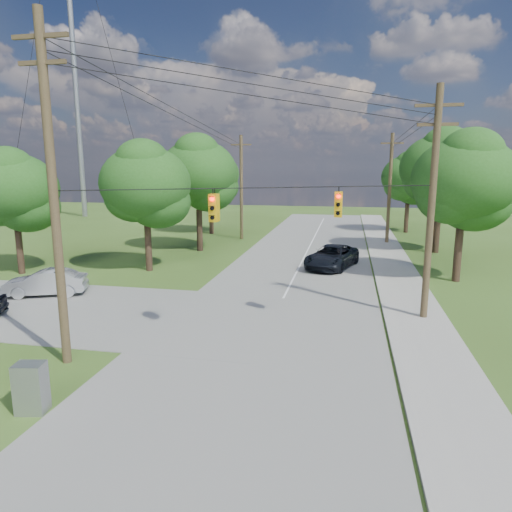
% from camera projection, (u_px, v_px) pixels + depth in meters
% --- Properties ---
extents(ground, '(140.00, 140.00, 0.00)m').
position_uv_depth(ground, '(183.00, 378.00, 15.37)').
color(ground, '#36501A').
rests_on(ground, ground).
extents(main_road, '(10.00, 100.00, 0.03)m').
position_uv_depth(main_road, '(267.00, 331.00, 19.79)').
color(main_road, gray).
rests_on(main_road, ground).
extents(sidewalk_east, '(2.60, 100.00, 0.12)m').
position_uv_depth(sidewalk_east, '(430.00, 341.00, 18.48)').
color(sidewalk_east, '#9D9B93').
rests_on(sidewalk_east, ground).
extents(pole_sw, '(2.00, 0.32, 12.00)m').
position_uv_depth(pole_sw, '(53.00, 190.00, 15.46)').
color(pole_sw, brown).
rests_on(pole_sw, ground).
extents(pole_ne, '(2.00, 0.32, 10.50)m').
position_uv_depth(pole_ne, '(432.00, 202.00, 20.29)').
color(pole_ne, brown).
rests_on(pole_ne, ground).
extents(pole_north_e, '(2.00, 0.32, 10.00)m').
position_uv_depth(pole_north_e, '(390.00, 188.00, 41.52)').
color(pole_north_e, brown).
rests_on(pole_north_e, ground).
extents(pole_north_w, '(2.00, 0.32, 10.00)m').
position_uv_depth(pole_north_w, '(241.00, 187.00, 44.23)').
color(pole_north_w, brown).
rests_on(pole_north_w, ground).
extents(power_lines, '(13.93, 29.62, 4.93)m').
position_uv_depth(power_lines, '(280.00, 126.00, 24.44)').
color(power_lines, black).
rests_on(power_lines, ground).
extents(traffic_signals, '(4.91, 3.27, 1.05)m').
position_uv_depth(traffic_signals, '(279.00, 205.00, 18.09)').
color(traffic_signals, gold).
rests_on(traffic_signals, ground).
extents(radio_mast, '(0.70, 0.70, 45.00)m').
position_uv_depth(radio_mast, '(73.00, 50.00, 61.54)').
color(radio_mast, gray).
rests_on(radio_mast, ground).
extents(tree_w_near, '(6.00, 6.00, 8.40)m').
position_uv_depth(tree_w_near, '(145.00, 183.00, 30.23)').
color(tree_w_near, '#442E22').
rests_on(tree_w_near, ground).
extents(tree_w_mid, '(6.40, 6.40, 9.22)m').
position_uv_depth(tree_w_mid, '(198.00, 172.00, 37.60)').
color(tree_w_mid, '#442E22').
rests_on(tree_w_mid, ground).
extents(tree_w_far, '(6.00, 6.00, 8.73)m').
position_uv_depth(tree_w_far, '(211.00, 174.00, 47.68)').
color(tree_w_far, '#442E22').
rests_on(tree_w_far, ground).
extents(tree_e_near, '(6.20, 6.20, 8.81)m').
position_uv_depth(tree_e_near, '(464.00, 180.00, 27.24)').
color(tree_e_near, '#442E22').
rests_on(tree_e_near, ground).
extents(tree_e_mid, '(6.60, 6.60, 9.64)m').
position_uv_depth(tree_e_mid, '(442.00, 168.00, 36.64)').
color(tree_e_mid, '#442E22').
rests_on(tree_e_mid, ground).
extents(tree_e_far, '(5.80, 5.80, 8.32)m').
position_uv_depth(tree_e_far, '(409.00, 177.00, 48.56)').
color(tree_e_far, '#442E22').
rests_on(tree_e_far, ground).
extents(tree_cross_n, '(5.60, 5.60, 7.91)m').
position_uv_depth(tree_cross_n, '(14.00, 189.00, 29.44)').
color(tree_cross_n, '#442E22').
rests_on(tree_cross_n, ground).
extents(car_cross_silver, '(4.57, 2.99, 1.42)m').
position_uv_depth(car_cross_silver, '(45.00, 283.00, 25.09)').
color(car_cross_silver, '#A9ACB1').
rests_on(car_cross_silver, cross_road).
extents(car_main_north, '(4.09, 6.13, 1.56)m').
position_uv_depth(car_main_north, '(332.00, 257.00, 32.05)').
color(car_main_north, black).
rests_on(car_main_north, main_road).
extents(control_cabinet, '(0.92, 0.74, 1.49)m').
position_uv_depth(control_cabinet, '(31.00, 388.00, 13.10)').
color(control_cabinet, gray).
rests_on(control_cabinet, ground).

